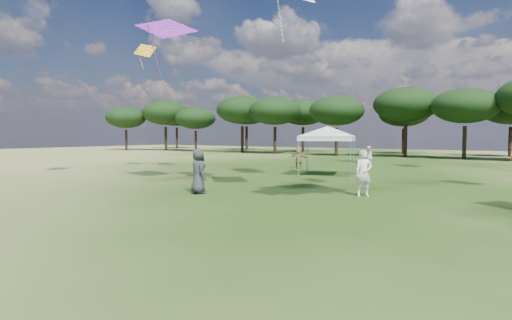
{
  "coord_description": "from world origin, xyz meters",
  "views": [
    {
      "loc": [
        3.26,
        -0.48,
        2.41
      ],
      "look_at": [
        0.07,
        4.37,
        2.06
      ],
      "focal_mm": 30.0,
      "sensor_mm": 36.0,
      "label": 1
    }
  ],
  "objects": [
    {
      "name": "tent_left",
      "position": [
        -6.99,
        22.66,
        2.76
      ],
      "size": [
        5.88,
        5.88,
        3.19
      ],
      "rotation": [
        0.0,
        0.0,
        0.29
      ],
      "color": "gray",
      "rests_on": "ground"
    }
  ]
}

